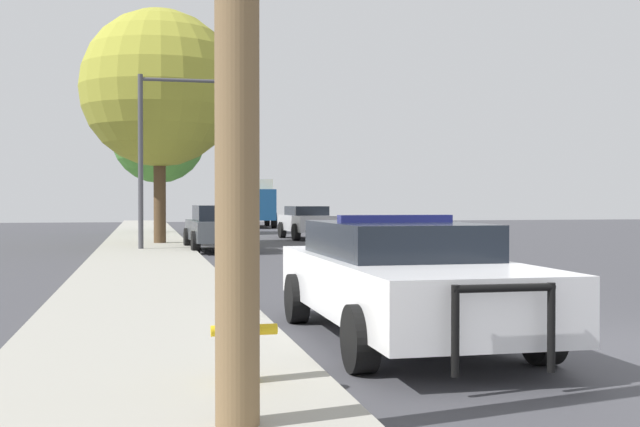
% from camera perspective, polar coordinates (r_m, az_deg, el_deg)
% --- Properties ---
extents(ground_plane, '(110.00, 110.00, 0.00)m').
position_cam_1_polar(ground_plane, '(9.57, 20.78, -9.02)').
color(ground_plane, '#3D3D42').
extents(sidewalk_left, '(3.00, 110.00, 0.13)m').
position_cam_1_polar(sidewalk_left, '(8.04, -11.89, -10.41)').
color(sidewalk_left, '#99968C').
rests_on(sidewalk_left, ground_plane).
extents(police_car, '(2.14, 5.37, 1.47)m').
position_cam_1_polar(police_car, '(9.50, 5.76, -4.48)').
color(police_car, white).
rests_on(police_car, ground_plane).
extents(fire_hydrant, '(0.55, 0.24, 0.87)m').
position_cam_1_polar(fire_hydrant, '(6.77, -5.41, -7.98)').
color(fire_hydrant, gold).
rests_on(fire_hydrant, sidewalk_left).
extents(traffic_light, '(3.15, 0.35, 5.49)m').
position_cam_1_polar(traffic_light, '(25.94, -10.04, 6.00)').
color(traffic_light, '#424247').
rests_on(traffic_light, sidewalk_left).
extents(car_background_oncoming, '(2.07, 4.21, 1.41)m').
position_cam_1_polar(car_background_oncoming, '(34.38, -0.91, -0.55)').
color(car_background_oncoming, '#B7B7BC').
rests_on(car_background_oncoming, ground_plane).
extents(car_background_midblock, '(2.11, 4.44, 1.49)m').
position_cam_1_polar(car_background_midblock, '(26.19, -7.21, -0.95)').
color(car_background_midblock, '#474C51').
rests_on(car_background_midblock, ground_plane).
extents(box_truck, '(2.84, 7.42, 2.94)m').
position_cam_1_polar(box_truck, '(50.23, -4.88, 0.88)').
color(box_truck, navy).
rests_on(box_truck, ground_plane).
extents(tree_sidewalk_far, '(4.52, 4.52, 6.88)m').
position_cam_1_polar(tree_sidewalk_far, '(39.52, -11.39, 5.40)').
color(tree_sidewalk_far, brown).
rests_on(tree_sidewalk_far, sidewalk_left).
extents(tree_sidewalk_mid, '(5.62, 5.62, 8.35)m').
position_cam_1_polar(tree_sidewalk_mid, '(29.57, -11.35, 8.70)').
color(tree_sidewalk_mid, '#4C3823').
rests_on(tree_sidewalk_mid, sidewalk_left).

